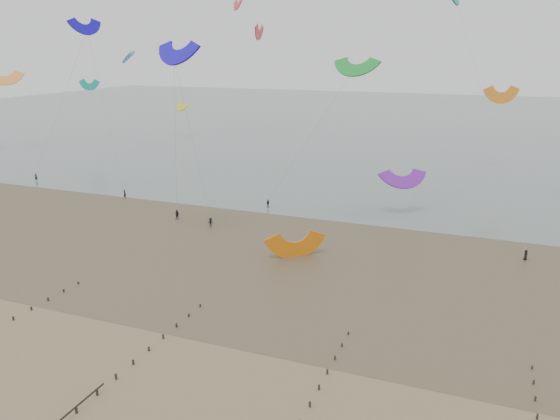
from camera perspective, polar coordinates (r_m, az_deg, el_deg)
The scene contains 6 objects.
ground at distance 59.69m, azimuth -17.61°, elevation -13.83°, with size 500.00×500.00×0.00m, color brown.
sea_and_shore at distance 87.97m, azimuth -5.80°, elevation -3.08°, with size 500.00×665.00×0.03m.
kitesurfer_lead at distance 115.83m, azimuth -15.92°, elevation 1.62°, with size 0.64×0.42×1.75m, color black.
kitesurfers at distance 93.94m, azimuth 7.39°, elevation -1.32°, with size 123.87×21.16×1.77m.
grounded_kite at distance 80.55m, azimuth 1.62°, elevation -4.89°, with size 7.71×4.04×5.87m, color orange, non-canonical shape.
kites_airborne at distance 136.45m, azimuth 2.10°, elevation 13.48°, with size 240.06×110.38×42.72m.
Camera 1 is at (34.07, -39.22, 29.39)m, focal length 35.00 mm.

